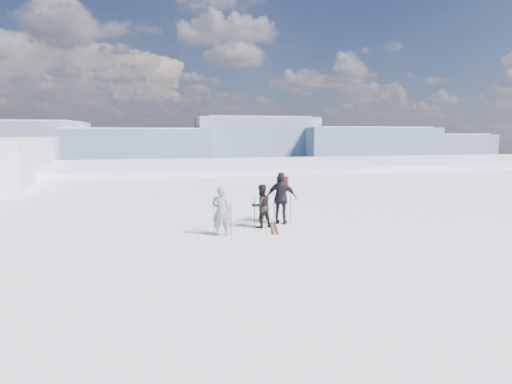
% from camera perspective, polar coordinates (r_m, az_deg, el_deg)
% --- Properties ---
extents(lake_basin, '(820.00, 820.00, 71.62)m').
position_cam_1_polar(lake_basin, '(41.69, -4.78, -5.45)').
color(lake_basin, white).
rests_on(lake_basin, ground).
extents(far_mountain_range, '(770.00, 110.00, 53.00)m').
position_cam_1_polar(far_mountain_range, '(466.35, -8.24, 6.99)').
color(far_mountain_range, slate).
rests_on(far_mountain_range, ground).
extents(skier_grey, '(0.66, 0.48, 1.68)m').
position_cam_1_polar(skier_grey, '(13.56, -5.00, -2.74)').
color(skier_grey, gray).
rests_on(skier_grey, ground).
extents(skier_dark, '(0.92, 0.81, 1.61)m').
position_cam_1_polar(skier_dark, '(14.65, 0.74, -2.02)').
color(skier_dark, black).
rests_on(skier_dark, ground).
extents(skier_pack, '(1.27, 0.95, 2.00)m').
position_cam_1_polar(skier_pack, '(15.22, 3.66, -0.91)').
color(skier_pack, black).
rests_on(skier_pack, ground).
extents(backpack, '(0.49, 0.40, 0.56)m').
position_cam_1_polar(backpack, '(15.31, 3.86, 3.96)').
color(backpack, red).
rests_on(backpack, skier_pack).
extents(ski_poles, '(3.06, 1.33, 1.36)m').
position_cam_1_polar(ski_poles, '(14.40, -0.02, -2.93)').
color(ski_poles, black).
rests_on(ski_poles, ground).
extents(skis_loose, '(0.57, 1.68, 0.03)m').
position_cam_1_polar(skis_loose, '(14.60, 2.58, -5.23)').
color(skis_loose, black).
rests_on(skis_loose, ground).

